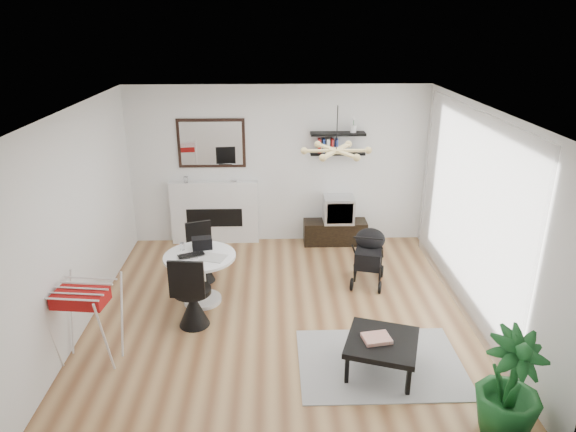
{
  "coord_description": "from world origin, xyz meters",
  "views": [
    {
      "loc": [
        -0.09,
        -5.89,
        3.68
      ],
      "look_at": [
        0.1,
        0.4,
        1.25
      ],
      "focal_mm": 32.0,
      "sensor_mm": 36.0,
      "label": 1
    }
  ],
  "objects_px": {
    "stroller": "(369,258)",
    "coffee_table": "(382,343)",
    "dining_table": "(201,271)",
    "tv_console": "(335,232)",
    "potted_plant": "(510,386)",
    "fireplace": "(214,205)",
    "crt_tv": "(339,209)",
    "drying_rack": "(87,323)"
  },
  "relations": [
    {
      "from": "stroller",
      "to": "coffee_table",
      "type": "distance_m",
      "value": 2.09
    },
    {
      "from": "dining_table",
      "to": "tv_console",
      "type": "bearing_deg",
      "value": 43.01
    },
    {
      "from": "tv_console",
      "to": "dining_table",
      "type": "distance_m",
      "value": 2.84
    },
    {
      "from": "coffee_table",
      "to": "potted_plant",
      "type": "distance_m",
      "value": 1.37
    },
    {
      "from": "dining_table",
      "to": "potted_plant",
      "type": "bearing_deg",
      "value": -38.54
    },
    {
      "from": "stroller",
      "to": "fireplace",
      "type": "bearing_deg",
      "value": 162.46
    },
    {
      "from": "crt_tv",
      "to": "drying_rack",
      "type": "xyz_separation_m",
      "value": [
        -3.21,
        -3.22,
        -0.12
      ]
    },
    {
      "from": "crt_tv",
      "to": "fireplace",
      "type": "bearing_deg",
      "value": 176.6
    },
    {
      "from": "fireplace",
      "to": "stroller",
      "type": "xyz_separation_m",
      "value": [
        2.41,
        -1.54,
        -0.3
      ]
    },
    {
      "from": "crt_tv",
      "to": "stroller",
      "type": "xyz_separation_m",
      "value": [
        0.28,
        -1.41,
        -0.25
      ]
    },
    {
      "from": "dining_table",
      "to": "coffee_table",
      "type": "distance_m",
      "value": 2.68
    },
    {
      "from": "tv_console",
      "to": "dining_table",
      "type": "xyz_separation_m",
      "value": [
        -2.07,
        -1.93,
        0.26
      ]
    },
    {
      "from": "dining_table",
      "to": "fireplace",
      "type": "bearing_deg",
      "value": 90.37
    },
    {
      "from": "fireplace",
      "to": "potted_plant",
      "type": "bearing_deg",
      "value": -55.26
    },
    {
      "from": "coffee_table",
      "to": "potted_plant",
      "type": "height_order",
      "value": "potted_plant"
    },
    {
      "from": "tv_console",
      "to": "crt_tv",
      "type": "bearing_deg",
      "value": -3.95
    },
    {
      "from": "drying_rack",
      "to": "coffee_table",
      "type": "height_order",
      "value": "drying_rack"
    },
    {
      "from": "dining_table",
      "to": "drying_rack",
      "type": "xyz_separation_m",
      "value": [
        -1.09,
        -1.3,
        0.04
      ]
    },
    {
      "from": "crt_tv",
      "to": "drying_rack",
      "type": "distance_m",
      "value": 4.55
    },
    {
      "from": "stroller",
      "to": "potted_plant",
      "type": "height_order",
      "value": "potted_plant"
    },
    {
      "from": "dining_table",
      "to": "stroller",
      "type": "xyz_separation_m",
      "value": [
        2.39,
        0.51,
        -0.08
      ]
    },
    {
      "from": "crt_tv",
      "to": "coffee_table",
      "type": "distance_m",
      "value": 3.5
    },
    {
      "from": "crt_tv",
      "to": "tv_console",
      "type": "bearing_deg",
      "value": 176.05
    },
    {
      "from": "potted_plant",
      "to": "fireplace",
      "type": "bearing_deg",
      "value": 124.74
    },
    {
      "from": "tv_console",
      "to": "potted_plant",
      "type": "height_order",
      "value": "potted_plant"
    },
    {
      "from": "tv_console",
      "to": "stroller",
      "type": "height_order",
      "value": "stroller"
    },
    {
      "from": "fireplace",
      "to": "tv_console",
      "type": "bearing_deg",
      "value": -3.39
    },
    {
      "from": "stroller",
      "to": "coffee_table",
      "type": "bearing_deg",
      "value": -81.08
    },
    {
      "from": "tv_console",
      "to": "coffee_table",
      "type": "xyz_separation_m",
      "value": [
        0.11,
        -3.49,
        0.15
      ]
    },
    {
      "from": "stroller",
      "to": "dining_table",
      "type": "bearing_deg",
      "value": -152.86
    },
    {
      "from": "crt_tv",
      "to": "stroller",
      "type": "bearing_deg",
      "value": -78.78
    },
    {
      "from": "crt_tv",
      "to": "dining_table",
      "type": "xyz_separation_m",
      "value": [
        -2.11,
        -1.93,
        -0.16
      ]
    },
    {
      "from": "fireplace",
      "to": "crt_tv",
      "type": "xyz_separation_m",
      "value": [
        2.13,
        -0.13,
        -0.06
      ]
    },
    {
      "from": "tv_console",
      "to": "crt_tv",
      "type": "distance_m",
      "value": 0.43
    },
    {
      "from": "drying_rack",
      "to": "potted_plant",
      "type": "distance_m",
      "value": 4.41
    },
    {
      "from": "potted_plant",
      "to": "drying_rack",
      "type": "bearing_deg",
      "value": 164.03
    },
    {
      "from": "crt_tv",
      "to": "dining_table",
      "type": "distance_m",
      "value": 2.86
    },
    {
      "from": "drying_rack",
      "to": "stroller",
      "type": "bearing_deg",
      "value": 34.31
    },
    {
      "from": "fireplace",
      "to": "potted_plant",
      "type": "relative_size",
      "value": 2.01
    },
    {
      "from": "crt_tv",
      "to": "potted_plant",
      "type": "bearing_deg",
      "value": -76.87
    },
    {
      "from": "crt_tv",
      "to": "dining_table",
      "type": "relative_size",
      "value": 0.53
    },
    {
      "from": "potted_plant",
      "to": "dining_table",
      "type": "bearing_deg",
      "value": 141.46
    }
  ]
}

